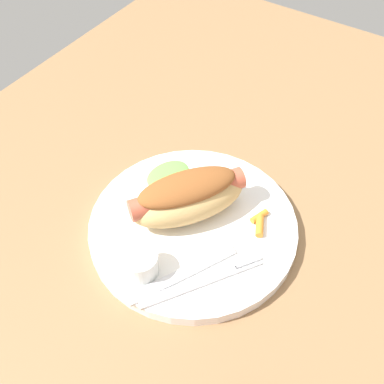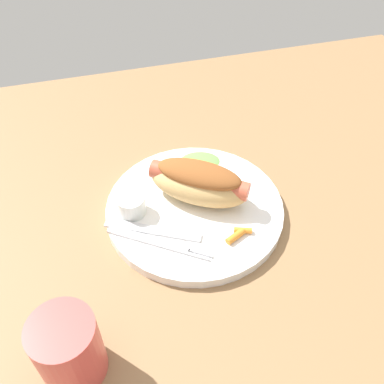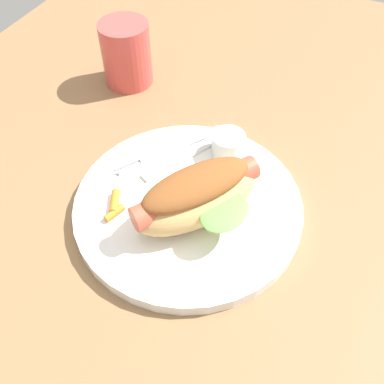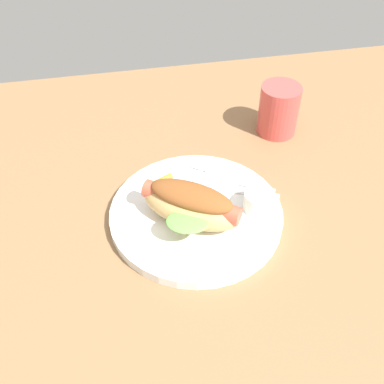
# 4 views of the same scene
# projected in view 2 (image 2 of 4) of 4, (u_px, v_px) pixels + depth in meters

# --- Properties ---
(ground_plane) EXTENTS (1.20, 0.90, 0.02)m
(ground_plane) POSITION_uv_depth(u_px,v_px,m) (188.00, 228.00, 0.66)
(ground_plane) COLOR olive
(plate) EXTENTS (0.26, 0.26, 0.02)m
(plate) POSITION_uv_depth(u_px,v_px,m) (195.00, 209.00, 0.66)
(plate) COLOR white
(plate) RESTS_ON ground_plane
(hot_dog) EXTENTS (0.16, 0.14, 0.06)m
(hot_dog) POSITION_uv_depth(u_px,v_px,m) (199.00, 181.00, 0.65)
(hot_dog) COLOR tan
(hot_dog) RESTS_ON plate
(sauce_ramekin) EXTENTS (0.04, 0.04, 0.03)m
(sauce_ramekin) POSITION_uv_depth(u_px,v_px,m) (131.00, 205.00, 0.64)
(sauce_ramekin) COLOR white
(sauce_ramekin) RESTS_ON plate
(fork) EXTENTS (0.13, 0.09, 0.00)m
(fork) POSITION_uv_depth(u_px,v_px,m) (156.00, 242.00, 0.61)
(fork) COLOR silver
(fork) RESTS_ON plate
(knife) EXTENTS (0.13, 0.08, 0.00)m
(knife) POSITION_uv_depth(u_px,v_px,m) (153.00, 230.00, 0.62)
(knife) COLOR silver
(knife) RESTS_ON plate
(carrot_garnish) EXTENTS (0.04, 0.03, 0.01)m
(carrot_garnish) POSITION_uv_depth(u_px,v_px,m) (238.00, 234.00, 0.62)
(carrot_garnish) COLOR orange
(carrot_garnish) RESTS_ON plate
(drinking_cup) EXTENTS (0.07, 0.07, 0.09)m
(drinking_cup) POSITION_uv_depth(u_px,v_px,m) (68.00, 349.00, 0.47)
(drinking_cup) COLOR #D84C47
(drinking_cup) RESTS_ON ground_plane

